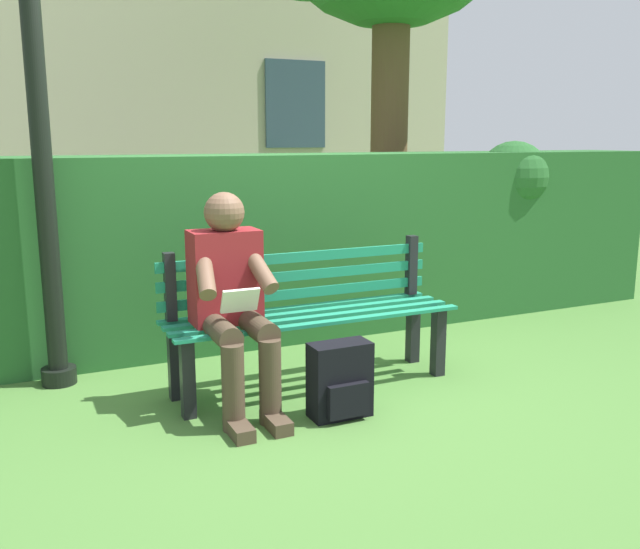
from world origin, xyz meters
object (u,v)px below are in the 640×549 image
object	(u,v)px
person_seated	(232,296)
backpack	(340,381)
park_bench	(308,313)
lamp_post	(36,85)

from	to	relation	value
person_seated	backpack	size ratio (longest dim) A/B	2.90
park_bench	backpack	distance (m)	0.59
person_seated	lamp_post	world-z (taller)	lamp_post
backpack	person_seated	bearing A→B (deg)	-37.98
lamp_post	backpack	bearing A→B (deg)	138.75
park_bench	person_seated	bearing A→B (deg)	17.65
person_seated	lamp_post	bearing A→B (deg)	-42.92
park_bench	lamp_post	bearing A→B (deg)	-24.51
park_bench	backpack	world-z (taller)	park_bench
person_seated	lamp_post	distance (m)	1.62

